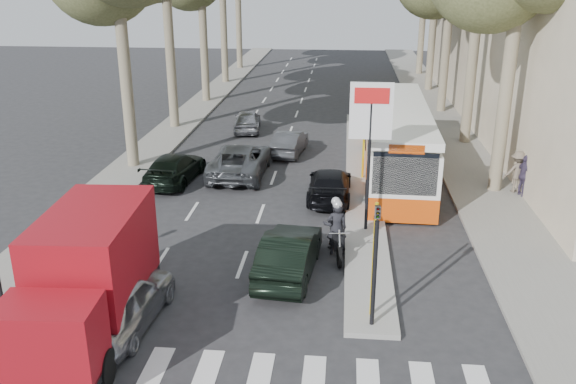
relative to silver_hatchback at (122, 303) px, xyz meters
name	(u,v)px	position (x,y,z in m)	size (l,w,h in m)	color
ground	(261,296)	(3.50, 2.00, -0.74)	(120.00, 120.00, 0.00)	#28282B
sidewalk_right	(438,114)	(12.10, 27.00, -0.68)	(3.20, 70.00, 0.12)	gray
median_left	(205,101)	(-4.50, 30.00, -0.68)	(2.40, 64.00, 0.12)	gray
traffic_island	(362,179)	(6.75, 13.00, -0.66)	(1.50, 26.00, 0.16)	gray
billboard	(370,136)	(6.75, 7.00, 2.97)	(1.50, 12.10, 5.60)	yellow
traffic_light_island	(376,246)	(6.75, 0.50, 1.75)	(0.16, 0.41, 3.60)	black
silver_hatchback	(122,303)	(0.00, 0.00, 0.00)	(1.74, 4.34, 1.48)	#A7A8AF
dark_hatchback	(289,254)	(4.22, 3.46, -0.01)	(1.55, 4.44, 1.46)	black
queue_car_a	(240,160)	(0.98, 13.25, 0.00)	(2.47, 5.35, 1.49)	#54575C
queue_car_b	(330,184)	(5.30, 10.49, -0.10)	(1.79, 4.41, 1.28)	black
queue_car_c	(247,120)	(0.00, 21.63, -0.09)	(1.53, 3.81, 1.30)	#95979C
queue_car_d	(290,142)	(3.00, 17.00, -0.11)	(1.33, 3.82, 1.26)	#43454A
queue_car_e	(175,168)	(-1.85, 12.02, -0.08)	(1.86, 4.56, 1.32)	black
red_truck	(88,274)	(-0.71, -0.30, 0.98)	(2.63, 6.20, 3.24)	black
city_bus	(396,139)	(8.30, 14.03, 1.00)	(3.06, 12.62, 3.31)	#DB490C
motorcycle	(336,228)	(5.67, 5.20, 0.19)	(0.96, 2.38, 2.03)	black
pedestrian_near	(524,176)	(13.50, 11.28, 0.28)	(1.05, 0.51, 1.79)	#423855
pedestrian_far	(517,172)	(13.33, 11.76, 0.30)	(1.18, 0.52, 1.83)	#675B4D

